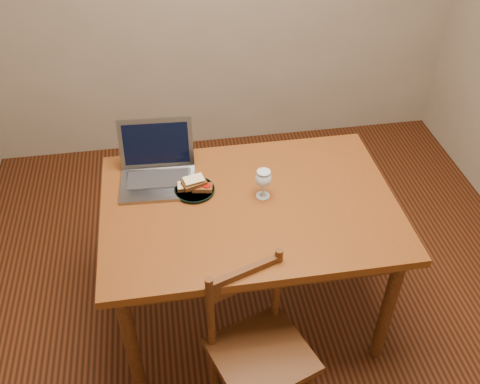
{
  "coord_description": "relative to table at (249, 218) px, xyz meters",
  "views": [
    {
      "loc": [
        -0.4,
        -1.72,
        2.3
      ],
      "look_at": [
        -0.12,
        0.03,
        0.8
      ],
      "focal_mm": 40.0,
      "sensor_mm": 36.0,
      "label": 1
    }
  ],
  "objects": [
    {
      "name": "floor",
      "position": [
        0.08,
        -0.02,
        -0.66
      ],
      "size": [
        3.2,
        3.2,
        0.02
      ],
      "primitive_type": "cube",
      "color": "black",
      "rests_on": "ground"
    },
    {
      "name": "table",
      "position": [
        0.0,
        0.0,
        0.0
      ],
      "size": [
        1.3,
        0.9,
        0.74
      ],
      "color": "#532B0D",
      "rests_on": "floor"
    },
    {
      "name": "chair",
      "position": [
        -0.05,
        -0.51,
        -0.22
      ],
      "size": [
        0.47,
        0.46,
        0.4
      ],
      "rotation": [
        0.0,
        0.0,
        0.34
      ],
      "color": "#361A0B",
      "rests_on": "floor"
    },
    {
      "name": "plate",
      "position": [
        -0.23,
        0.12,
        0.09
      ],
      "size": [
        0.18,
        0.18,
        0.02
      ],
      "primitive_type": "cylinder",
      "color": "black",
      "rests_on": "table"
    },
    {
      "name": "sandwich_cheese",
      "position": [
        -0.26,
        0.13,
        0.12
      ],
      "size": [
        0.09,
        0.06,
        0.03
      ],
      "primitive_type": null,
      "rotation": [
        0.0,
        0.0,
        -0.06
      ],
      "color": "#381E0C",
      "rests_on": "plate"
    },
    {
      "name": "sandwich_tomato",
      "position": [
        -0.2,
        0.11,
        0.12
      ],
      "size": [
        0.1,
        0.07,
        0.03
      ],
      "primitive_type": null,
      "rotation": [
        0.0,
        0.0,
        -0.17
      ],
      "color": "#381E0C",
      "rests_on": "plate"
    },
    {
      "name": "sandwich_top",
      "position": [
        -0.23,
        0.12,
        0.14
      ],
      "size": [
        0.12,
        0.09,
        0.03
      ],
      "primitive_type": null,
      "rotation": [
        0.0,
        0.0,
        0.34
      ],
      "color": "#381E0C",
      "rests_on": "plate"
    },
    {
      "name": "milk_glass",
      "position": [
        0.07,
        0.04,
        0.16
      ],
      "size": [
        0.07,
        0.07,
        0.14
      ],
      "primitive_type": null,
      "color": "white",
      "rests_on": "table"
    },
    {
      "name": "laptop",
      "position": [
        -0.39,
        0.26,
        0.15
      ],
      "size": [
        0.36,
        0.33,
        0.25
      ],
      "rotation": [
        0.0,
        0.0,
        -0.06
      ],
      "color": "slate",
      "rests_on": "table"
    }
  ]
}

